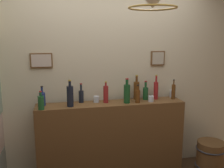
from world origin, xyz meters
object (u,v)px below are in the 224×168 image
(liquor_bottle_brandy, at_px, (42,99))
(glass_tumbler_shot, at_px, (96,99))
(glass_tumbler_rocks, at_px, (151,99))
(liquor_bottle_tequila, at_px, (156,90))
(liquor_bottle_amaro, at_px, (127,93))
(liquor_bottle_scotch, at_px, (106,94))
(liquor_bottle_gin, at_px, (173,91))
(liquor_bottle_rye, at_px, (41,102))
(liquor_bottle_vermouth, at_px, (70,96))
(liquor_bottle_bourbon, at_px, (146,93))
(liquor_bottle_whiskey, at_px, (136,90))
(liquor_bottle_rum, at_px, (126,93))
(wooden_barrel, at_px, (210,157))
(glass_tumbler_highball, at_px, (173,93))
(liquor_bottle_mezcal, at_px, (138,96))
(liquor_bottle_sherry, at_px, (81,96))

(liquor_bottle_brandy, height_order, glass_tumbler_shot, liquor_bottle_brandy)
(glass_tumbler_shot, bearing_deg, glass_tumbler_rocks, -9.54)
(liquor_bottle_brandy, bearing_deg, liquor_bottle_tequila, 0.46)
(liquor_bottle_amaro, distance_m, liquor_bottle_scotch, 0.26)
(glass_tumbler_shot, bearing_deg, liquor_bottle_gin, -2.40)
(liquor_bottle_tequila, xyz_separation_m, liquor_bottle_rye, (-1.46, -0.18, -0.04))
(liquor_bottle_vermouth, height_order, glass_tumbler_rocks, liquor_bottle_vermouth)
(liquor_bottle_vermouth, relative_size, glass_tumbler_shot, 4.13)
(liquor_bottle_vermouth, distance_m, glass_tumbler_shot, 0.37)
(liquor_bottle_bourbon, relative_size, glass_tumbler_shot, 3.23)
(liquor_bottle_whiskey, height_order, glass_tumbler_rocks, liquor_bottle_whiskey)
(liquor_bottle_rye, xyz_separation_m, liquor_bottle_bourbon, (1.31, 0.18, 0.01))
(liquor_bottle_brandy, relative_size, liquor_bottle_whiskey, 0.74)
(liquor_bottle_brandy, height_order, liquor_bottle_rum, liquor_bottle_rum)
(liquor_bottle_rye, bearing_deg, wooden_barrel, -2.68)
(liquor_bottle_brandy, height_order, glass_tumbler_highball, liquor_bottle_brandy)
(wooden_barrel, bearing_deg, glass_tumbler_highball, 141.50)
(liquor_bottle_whiskey, bearing_deg, liquor_bottle_scotch, -169.82)
(liquor_bottle_rye, xyz_separation_m, glass_tumbler_highball, (1.72, 0.24, -0.03))
(liquor_bottle_gin, bearing_deg, glass_tumbler_highball, 69.90)
(liquor_bottle_brandy, relative_size, liquor_bottle_rye, 1.10)
(liquor_bottle_bourbon, relative_size, liquor_bottle_rum, 0.93)
(liquor_bottle_tequila, bearing_deg, liquor_bottle_bourbon, 178.12)
(liquor_bottle_mezcal, relative_size, liquor_bottle_rye, 1.06)
(liquor_bottle_vermouth, height_order, glass_tumbler_shot, liquor_bottle_vermouth)
(liquor_bottle_scotch, bearing_deg, liquor_bottle_tequila, 2.91)
(liquor_bottle_rye, bearing_deg, glass_tumbler_shot, 15.75)
(liquor_bottle_whiskey, bearing_deg, wooden_barrel, -18.78)
(glass_tumbler_rocks, height_order, glass_tumbler_shot, glass_tumbler_shot)
(liquor_bottle_gin, bearing_deg, wooden_barrel, -28.17)
(glass_tumbler_highball, bearing_deg, liquor_bottle_bourbon, -172.84)
(liquor_bottle_amaro, bearing_deg, liquor_bottle_brandy, 174.86)
(liquor_bottle_rum, relative_size, wooden_barrel, 0.63)
(liquor_bottle_tequila, bearing_deg, glass_tumbler_rocks, -134.96)
(liquor_bottle_gin, bearing_deg, liquor_bottle_amaro, -174.09)
(liquor_bottle_sherry, distance_m, liquor_bottle_rum, 0.59)
(liquor_bottle_scotch, bearing_deg, liquor_bottle_rye, -169.45)
(liquor_bottle_mezcal, distance_m, wooden_barrel, 1.31)
(liquor_bottle_vermouth, height_order, liquor_bottle_amaro, liquor_bottle_vermouth)
(liquor_bottle_mezcal, relative_size, glass_tumbler_highball, 2.25)
(liquor_bottle_gin, bearing_deg, liquor_bottle_bourbon, 173.89)
(liquor_bottle_scotch, relative_size, glass_tumbler_shot, 3.49)
(liquor_bottle_rum, height_order, glass_tumbler_rocks, liquor_bottle_rum)
(liquor_bottle_mezcal, distance_m, liquor_bottle_whiskey, 0.17)
(liquor_bottle_tequila, xyz_separation_m, glass_tumbler_rocks, (-0.11, -0.11, -0.09))
(glass_tumbler_rocks, bearing_deg, liquor_bottle_gin, 11.94)
(liquor_bottle_gin, xyz_separation_m, liquor_bottle_bourbon, (-0.38, 0.04, -0.01))
(glass_tumbler_shot, xyz_separation_m, wooden_barrel, (1.48, -0.29, -0.80))
(liquor_bottle_bourbon, bearing_deg, liquor_bottle_gin, -6.11)
(liquor_bottle_sherry, xyz_separation_m, glass_tumbler_highball, (1.25, 0.02, -0.04))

